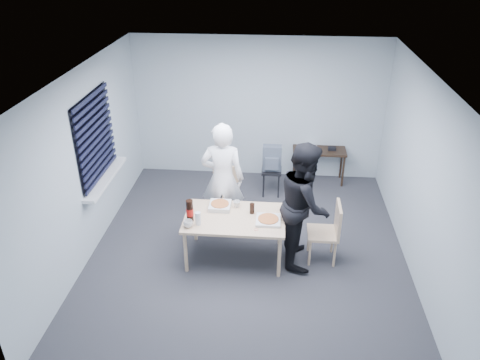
# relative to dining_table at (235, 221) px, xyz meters

# --- Properties ---
(room) EXTENTS (5.00, 5.00, 5.00)m
(room) POSITION_rel_dining_table_xyz_m (-2.02, 0.56, 0.83)
(room) COLOR #313035
(room) RESTS_ON ground
(dining_table) EXTENTS (1.38, 0.87, 0.67)m
(dining_table) POSITION_rel_dining_table_xyz_m (0.00, 0.00, 0.00)
(dining_table) COLOR beige
(dining_table) RESTS_ON ground
(chair_far) EXTENTS (0.42, 0.42, 0.89)m
(chair_far) POSITION_rel_dining_table_xyz_m (-0.24, 1.02, -0.10)
(chair_far) COLOR beige
(chair_far) RESTS_ON ground
(chair_right) EXTENTS (0.42, 0.42, 0.89)m
(chair_right) POSITION_rel_dining_table_xyz_m (1.31, 0.07, -0.10)
(chair_right) COLOR beige
(chair_right) RESTS_ON ground
(person_white) EXTENTS (0.65, 0.42, 1.77)m
(person_white) POSITION_rel_dining_table_xyz_m (-0.25, 0.69, 0.27)
(person_white) COLOR white
(person_white) RESTS_ON ground
(person_black) EXTENTS (0.47, 0.86, 1.77)m
(person_black) POSITION_rel_dining_table_xyz_m (0.94, 0.07, 0.27)
(person_black) COLOR black
(person_black) RESTS_ON ground
(side_table) EXTENTS (0.96, 0.42, 0.64)m
(side_table) POSITION_rel_dining_table_xyz_m (1.31, 2.44, -0.05)
(side_table) COLOR #2F2216
(side_table) RESTS_ON ground
(stool) EXTENTS (0.34, 0.34, 0.48)m
(stool) POSITION_rel_dining_table_xyz_m (0.46, 1.88, -0.24)
(stool) COLOR black
(stool) RESTS_ON ground
(backpack) EXTENTS (0.32, 0.24, 0.45)m
(backpack) POSITION_rel_dining_table_xyz_m (0.46, 1.86, 0.08)
(backpack) COLOR #555B62
(backpack) RESTS_ON stool
(pizza_box_a) EXTENTS (0.30, 0.30, 0.07)m
(pizza_box_a) POSITION_rel_dining_table_xyz_m (-0.23, 0.23, 0.10)
(pizza_box_a) COLOR silver
(pizza_box_a) RESTS_ON dining_table
(pizza_box_b) EXTENTS (0.33, 0.33, 0.05)m
(pizza_box_b) POSITION_rel_dining_table_xyz_m (0.46, -0.07, 0.08)
(pizza_box_b) COLOR silver
(pizza_box_b) RESTS_ON dining_table
(mug_a) EXTENTS (0.17, 0.17, 0.10)m
(mug_a) POSITION_rel_dining_table_xyz_m (-0.59, -0.29, 0.11)
(mug_a) COLOR silver
(mug_a) RESTS_ON dining_table
(mug_b) EXTENTS (0.10, 0.10, 0.09)m
(mug_b) POSITION_rel_dining_table_xyz_m (0.00, 0.27, 0.11)
(mug_b) COLOR silver
(mug_b) RESTS_ON dining_table
(cola_glass) EXTENTS (0.07, 0.07, 0.15)m
(cola_glass) POSITION_rel_dining_table_xyz_m (0.23, 0.12, 0.14)
(cola_glass) COLOR black
(cola_glass) RESTS_ON dining_table
(soda_bottle) EXTENTS (0.10, 0.10, 0.31)m
(soda_bottle) POSITION_rel_dining_table_xyz_m (-0.59, -0.14, 0.21)
(soda_bottle) COLOR black
(soda_bottle) RESTS_ON dining_table
(plastic_cups) EXTENTS (0.09, 0.09, 0.18)m
(plastic_cups) POSITION_rel_dining_table_xyz_m (-0.47, -0.22, 0.15)
(plastic_cups) COLOR silver
(plastic_cups) RESTS_ON dining_table
(rubber_band) EXTENTS (0.06, 0.06, 0.00)m
(rubber_band) POSITION_rel_dining_table_xyz_m (0.31, -0.28, 0.06)
(rubber_band) COLOR red
(rubber_band) RESTS_ON dining_table
(papers) EXTENTS (0.25, 0.33, 0.01)m
(papers) POSITION_rel_dining_table_xyz_m (1.16, 2.46, 0.03)
(papers) COLOR white
(papers) RESTS_ON side_table
(black_box) EXTENTS (0.16, 0.13, 0.06)m
(black_box) POSITION_rel_dining_table_xyz_m (1.53, 2.44, 0.05)
(black_box) COLOR black
(black_box) RESTS_ON side_table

